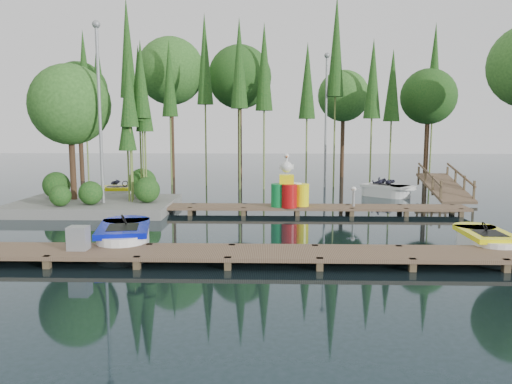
{
  "coord_description": "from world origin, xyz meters",
  "views": [
    {
      "loc": [
        0.99,
        -16.47,
        3.35
      ],
      "look_at": [
        0.5,
        0.5,
        1.1
      ],
      "focal_mm": 35.0,
      "sensor_mm": 36.0,
      "label": 1
    }
  ],
  "objects_px": {
    "boat_yellow_far": "(123,192)",
    "yellow_barrel": "(301,195)",
    "island": "(87,130)",
    "utility_cabinet": "(78,238)",
    "drum_cluster": "(287,191)",
    "boat_blue": "(124,237)"
  },
  "relations": [
    {
      "from": "boat_blue",
      "to": "boat_yellow_far",
      "type": "xyz_separation_m",
      "value": [
        -2.79,
        9.3,
        -0.0
      ]
    },
    {
      "from": "drum_cluster",
      "to": "utility_cabinet",
      "type": "bearing_deg",
      "value": -128.26
    },
    {
      "from": "boat_yellow_far",
      "to": "utility_cabinet",
      "type": "bearing_deg",
      "value": -65.05
    },
    {
      "from": "yellow_barrel",
      "to": "drum_cluster",
      "type": "bearing_deg",
      "value": -164.52
    },
    {
      "from": "boat_blue",
      "to": "island",
      "type": "bearing_deg",
      "value": 105.49
    },
    {
      "from": "boat_yellow_far",
      "to": "drum_cluster",
      "type": "relative_size",
      "value": 1.39
    },
    {
      "from": "boat_yellow_far",
      "to": "yellow_barrel",
      "type": "height_order",
      "value": "boat_yellow_far"
    },
    {
      "from": "island",
      "to": "yellow_barrel",
      "type": "distance_m",
      "value": 8.87
    },
    {
      "from": "island",
      "to": "utility_cabinet",
      "type": "bearing_deg",
      "value": -72.0
    },
    {
      "from": "drum_cluster",
      "to": "boat_yellow_far",
      "type": "bearing_deg",
      "value": 152.15
    },
    {
      "from": "island",
      "to": "boat_yellow_far",
      "type": "xyz_separation_m",
      "value": [
        0.44,
        3.01,
        -2.9
      ]
    },
    {
      "from": "utility_cabinet",
      "to": "boat_blue",
      "type": "bearing_deg",
      "value": 65.25
    },
    {
      "from": "drum_cluster",
      "to": "island",
      "type": "bearing_deg",
      "value": 173.21
    },
    {
      "from": "island",
      "to": "boat_yellow_far",
      "type": "bearing_deg",
      "value": 81.72
    },
    {
      "from": "island",
      "to": "boat_blue",
      "type": "distance_m",
      "value": 7.64
    },
    {
      "from": "boat_blue",
      "to": "yellow_barrel",
      "type": "relative_size",
      "value": 3.67
    },
    {
      "from": "utility_cabinet",
      "to": "drum_cluster",
      "type": "relative_size",
      "value": 0.29
    },
    {
      "from": "utility_cabinet",
      "to": "yellow_barrel",
      "type": "bearing_deg",
      "value": 49.61
    },
    {
      "from": "boat_blue",
      "to": "drum_cluster",
      "type": "xyz_separation_m",
      "value": [
        4.71,
        5.34,
        0.61
      ]
    },
    {
      "from": "utility_cabinet",
      "to": "drum_cluster",
      "type": "height_order",
      "value": "drum_cluster"
    },
    {
      "from": "boat_yellow_far",
      "to": "drum_cluster",
      "type": "height_order",
      "value": "drum_cluster"
    },
    {
      "from": "boat_yellow_far",
      "to": "island",
      "type": "bearing_deg",
      "value": -84.29
    }
  ]
}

